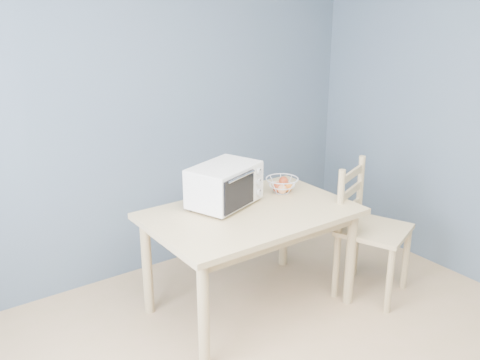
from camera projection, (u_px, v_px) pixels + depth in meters
room at (365, 200)px, 2.32m from camera, size 4.01×4.51×2.61m
dining_table at (251, 225)px, 3.67m from camera, size 1.40×0.90×0.75m
toaster_oven at (223, 185)px, 3.68m from camera, size 0.58×0.50×0.29m
fruit_basket at (282, 185)px, 3.96m from camera, size 0.29×0.29×0.12m
dining_chair at (368, 231)px, 3.94m from camera, size 0.61×0.61×1.00m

